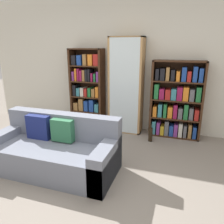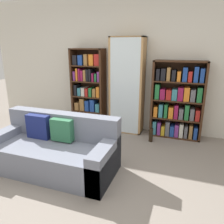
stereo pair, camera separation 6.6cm
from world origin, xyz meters
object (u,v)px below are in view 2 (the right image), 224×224
Objects in this scene: display_cabinet at (127,87)px; bookshelf_right at (177,102)px; bookshelf_left at (89,90)px; couch at (54,150)px; wine_bottle at (151,135)px.

display_cabinet reaches higher than bookshelf_right.
bookshelf_left is 0.88× the size of display_cabinet.
display_cabinet is 1.29× the size of bookshelf_right.
couch is 2.43m from bookshelf_right.
bookshelf_left is 1.14× the size of bookshelf_right.
couch is 1.22× the size of bookshelf_right.
display_cabinet is at bearing -179.11° from bookshelf_right.
wine_bottle is at bearing -133.99° from bookshelf_right.
bookshelf_right reaches higher than wine_bottle.
display_cabinet is 5.64× the size of wine_bottle.
display_cabinet is 1.02m from bookshelf_right.
bookshelf_left is 0.88m from display_cabinet.
bookshelf_left is at bearing 179.99° from bookshelf_right.
bookshelf_left is 4.98× the size of wine_bottle.
display_cabinet is at bearing -1.03° from bookshelf_left.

